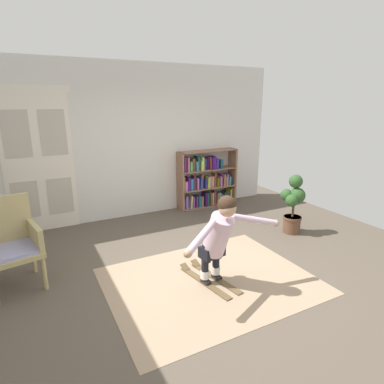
{
  "coord_description": "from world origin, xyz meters",
  "views": [
    {
      "loc": [
        -1.87,
        -3.37,
        2.2
      ],
      "look_at": [
        -0.0,
        0.22,
        1.05
      ],
      "focal_mm": 30.03,
      "sensor_mm": 36.0,
      "label": 1
    }
  ],
  "objects": [
    {
      "name": "back_wall",
      "position": [
        0.0,
        2.6,
        1.45
      ],
      "size": [
        6.0,
        0.1,
        2.9
      ],
      "primitive_type": "cube",
      "color": "silver",
      "rests_on": "ground"
    },
    {
      "name": "ground_plane",
      "position": [
        0.0,
        0.0,
        0.0
      ],
      "size": [
        7.2,
        7.2,
        0.0
      ],
      "primitive_type": "plane",
      "color": "brown"
    },
    {
      "name": "wicker_chair",
      "position": [
        -2.17,
        0.77,
        0.58
      ],
      "size": [
        0.7,
        0.7,
        1.1
      ],
      "color": "tan",
      "rests_on": "ground"
    },
    {
      "name": "bookshelf",
      "position": [
        1.47,
        2.39,
        0.54
      ],
      "size": [
        1.32,
        0.3,
        1.21
      ],
      "color": "#89624B",
      "rests_on": "ground"
    },
    {
      "name": "skis_pair",
      "position": [
        -0.01,
        -0.25,
        0.02
      ],
      "size": [
        0.42,
        0.96,
        0.07
      ],
      "color": "brown",
      "rests_on": "rug"
    },
    {
      "name": "person_skier",
      "position": [
        0.02,
        -0.42,
        0.7
      ],
      "size": [
        1.42,
        0.71,
        1.12
      ],
      "color": "white",
      "rests_on": "skis_pair"
    },
    {
      "name": "rug",
      "position": [
        -0.0,
        -0.28,
        0.0
      ],
      "size": [
        2.53,
        1.97,
        0.01
      ],
      "primitive_type": "cube",
      "color": "tan",
      "rests_on": "ground"
    },
    {
      "name": "double_door",
      "position": [
        -1.7,
        2.54,
        1.23
      ],
      "size": [
        1.22,
        0.05,
        2.45
      ],
      "color": "silver",
      "rests_on": "ground"
    },
    {
      "name": "potted_plant",
      "position": [
        2.05,
        0.43,
        0.51
      ],
      "size": [
        0.39,
        0.34,
        1.02
      ],
      "color": "brown",
      "rests_on": "ground"
    }
  ]
}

